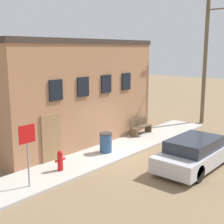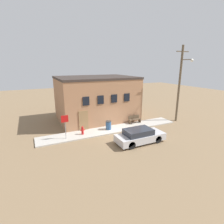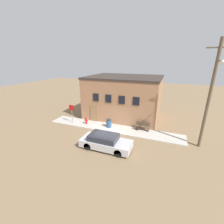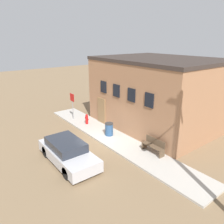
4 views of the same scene
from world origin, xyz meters
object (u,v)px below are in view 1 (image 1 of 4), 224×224
at_px(bench, 140,127).
at_px(utility_pole, 207,51).
at_px(stop_sign, 27,144).
at_px(fire_hydrant, 60,160).
at_px(parked_car, 195,153).
at_px(trash_bin, 106,143).

bearing_deg(bench, utility_pole, -13.83).
relative_size(stop_sign, utility_pole, 0.25).
relative_size(fire_hydrant, utility_pole, 0.09).
bearing_deg(stop_sign, parked_car, -30.54).
bearing_deg(fire_hydrant, bench, 6.84).
height_order(utility_pole, parked_car, utility_pole).
distance_m(bench, utility_pole, 6.93).
height_order(trash_bin, parked_car, parked_car).
bearing_deg(stop_sign, trash_bin, 5.89).
bearing_deg(parked_car, utility_pole, 22.87).
bearing_deg(utility_pole, parked_car, -157.13).
relative_size(trash_bin, utility_pole, 0.10).
bearing_deg(fire_hydrant, parked_car, -42.37).
xyz_separation_m(bench, parked_car, (-2.38, -4.57, 0.08)).
bearing_deg(stop_sign, bench, 7.78).
relative_size(fire_hydrant, stop_sign, 0.37).
distance_m(trash_bin, utility_pole, 9.95).
xyz_separation_m(fire_hydrant, stop_sign, (-1.69, -0.34, 1.15)).
bearing_deg(parked_car, stop_sign, 149.46).
relative_size(stop_sign, trash_bin, 2.43).
height_order(stop_sign, utility_pole, utility_pole).
relative_size(fire_hydrant, bench, 0.55).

